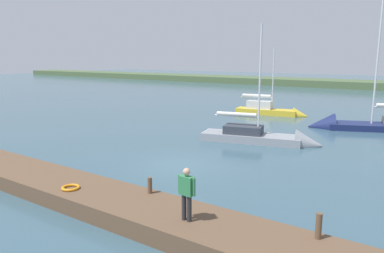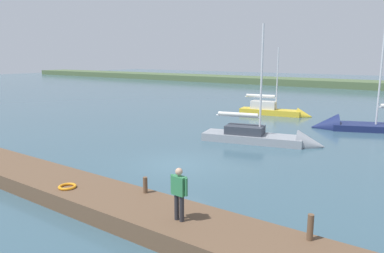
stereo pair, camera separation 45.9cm
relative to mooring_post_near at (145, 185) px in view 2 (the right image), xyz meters
The scene contains 10 objects.
ground_plane 5.54m from the mooring_post_near, 64.60° to the right, with size 200.00×200.00×0.00m, color #385666.
far_shoreline 58.98m from the mooring_post_near, 87.72° to the right, with size 180.00×8.00×2.40m, color #4C603D.
dock_pier 2.56m from the mooring_post_near, 19.54° to the left, with size 23.44×2.38×0.61m, color brown.
mooring_post_near is the anchor object (origin of this frame).
mooring_post_far 5.86m from the mooring_post_near, behind, with size 0.16×0.16×0.72m, color brown.
life_ring_buoy 3.00m from the mooring_post_near, 25.94° to the left, with size 0.66×0.66×0.10m, color orange.
sailboat_inner_slip 20.44m from the mooring_post_near, 100.68° to the right, with size 9.62×5.58×11.83m.
sailboat_behind_pier 23.25m from the mooring_post_near, 78.78° to the right, with size 6.74×2.56×6.83m.
sailboat_far_left 11.97m from the mooring_post_near, 87.61° to the right, with size 7.73×3.54×8.13m.
person_on_dock 2.64m from the mooring_post_near, 155.40° to the left, with size 0.62×0.24×1.62m.
Camera 2 is at (-10.83, 14.02, 5.40)m, focal length 34.18 mm.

